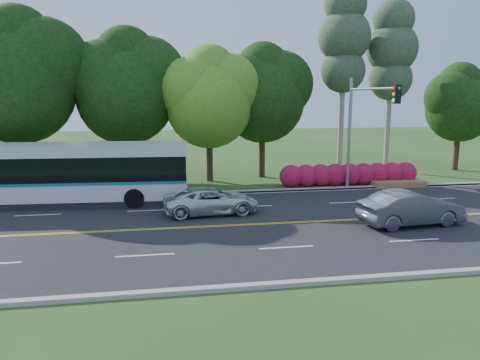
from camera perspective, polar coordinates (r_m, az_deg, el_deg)
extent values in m
plane|color=#224918|center=(22.17, 4.52, -5.31)|extent=(120.00, 120.00, 0.00)
cube|color=black|center=(22.17, 4.52, -5.29)|extent=(60.00, 14.00, 0.02)
cube|color=#A09991|center=(28.94, 1.06, -1.40)|extent=(60.00, 0.30, 0.15)
cube|color=#A09991|center=(15.69, 11.06, -11.97)|extent=(60.00, 0.30, 0.15)
cube|color=#224918|center=(30.73, 0.42, -0.75)|extent=(60.00, 4.00, 0.10)
cube|color=gold|center=(22.09, 4.57, -5.32)|extent=(57.00, 0.10, 0.00)
cube|color=gold|center=(22.24, 4.47, -5.21)|extent=(57.00, 0.10, 0.00)
cube|color=silver|center=(18.20, -11.50, -8.97)|extent=(2.20, 0.12, 0.00)
cube|color=silver|center=(18.81, 5.66, -8.16)|extent=(2.20, 0.12, 0.00)
cube|color=silver|center=(20.90, 20.47, -6.88)|extent=(2.20, 0.12, 0.00)
cube|color=silver|center=(25.67, -23.44, -3.93)|extent=(2.20, 0.12, 0.00)
cube|color=silver|center=(24.92, -11.04, -3.66)|extent=(2.20, 0.12, 0.00)
cube|color=silver|center=(25.36, 1.49, -3.22)|extent=(2.20, 0.12, 0.00)
cube|color=silver|center=(26.95, 13.05, -2.67)|extent=(2.20, 0.12, 0.00)
cube|color=silver|center=(29.50, 22.97, -2.12)|extent=(2.20, 0.12, 0.00)
cube|color=silver|center=(28.66, 1.17, -1.62)|extent=(57.00, 0.12, 0.00)
cube|color=silver|center=(15.97, 10.67, -11.75)|extent=(57.00, 0.12, 0.00)
cylinder|color=black|center=(33.10, -24.88, 2.47)|extent=(0.44, 0.44, 3.96)
sphere|color=black|center=(32.86, -25.49, 10.26)|extent=(7.20, 7.20, 7.20)
sphere|color=black|center=(32.81, -22.76, 12.98)|extent=(5.76, 5.76, 5.76)
sphere|color=black|center=(33.36, -25.50, 14.91)|extent=(4.68, 4.68, 4.68)
cylinder|color=black|center=(33.02, -13.45, 2.82)|extent=(0.44, 0.44, 3.60)
sphere|color=black|center=(32.75, -13.76, 9.97)|extent=(6.60, 6.60, 6.60)
sphere|color=black|center=(33.01, -11.20, 12.36)|extent=(5.28, 5.28, 5.28)
sphere|color=black|center=(32.69, -16.23, 11.88)|extent=(4.95, 4.95, 4.95)
sphere|color=black|center=(33.23, -13.73, 14.24)|extent=(4.29, 4.29, 4.29)
cylinder|color=black|center=(32.15, -3.72, 2.56)|extent=(0.44, 0.44, 3.24)
sphere|color=#40861B|center=(31.86, -3.80, 9.08)|extent=(5.80, 5.80, 5.80)
sphere|color=#40861B|center=(32.31, -1.53, 11.18)|extent=(4.64, 4.64, 4.64)
sphere|color=#40861B|center=(31.55, -5.92, 10.88)|extent=(4.35, 4.35, 4.35)
sphere|color=#40861B|center=(32.29, -3.74, 12.96)|extent=(3.77, 3.77, 3.77)
cylinder|color=black|center=(34.24, 2.69, 3.21)|extent=(0.44, 0.44, 3.42)
sphere|color=black|center=(33.98, 2.75, 9.59)|extent=(6.00, 6.00, 6.00)
sphere|color=black|center=(34.59, 4.89, 11.57)|extent=(4.80, 4.80, 4.80)
sphere|color=black|center=(33.54, 0.80, 11.39)|extent=(4.50, 4.50, 4.50)
sphere|color=black|center=(34.43, 2.80, 13.35)|extent=(3.90, 3.90, 3.90)
cylinder|color=gray|center=(35.76, 12.27, 8.42)|extent=(0.40, 0.40, 9.80)
sphere|color=#2D482D|center=(35.79, 12.45, 12.90)|extent=(3.23, 3.23, 3.23)
sphere|color=#2D482D|center=(35.98, 12.60, 16.69)|extent=(3.80, 3.80, 3.80)
sphere|color=#2D482D|center=(36.30, 12.75, 20.20)|extent=(3.04, 3.04, 3.04)
cylinder|color=gray|center=(37.89, 17.64, 7.74)|extent=(0.40, 0.40, 9.10)
sphere|color=#2D482D|center=(37.88, 17.86, 11.67)|extent=(3.23, 3.23, 3.23)
sphere|color=#2D482D|center=(38.01, 18.05, 14.99)|extent=(3.80, 3.80, 3.80)
sphere|color=#2D482D|center=(38.25, 18.24, 18.09)|extent=(3.04, 3.04, 3.04)
cylinder|color=black|center=(41.20, 24.86, 3.22)|extent=(0.44, 0.44, 3.06)
sphere|color=black|center=(40.97, 25.22, 7.87)|extent=(5.20, 5.20, 5.20)
sphere|color=black|center=(41.87, 26.43, 9.24)|extent=(4.16, 4.16, 4.16)
sphere|color=black|center=(40.20, 24.25, 9.21)|extent=(3.90, 3.90, 3.90)
sphere|color=black|center=(41.35, 25.23, 10.59)|extent=(3.38, 3.38, 3.38)
sphere|color=maroon|center=(30.50, 6.24, 0.44)|extent=(1.50, 1.50, 1.50)
sphere|color=maroon|center=(30.79, 8.03, 0.50)|extent=(1.50, 1.50, 1.50)
sphere|color=maroon|center=(31.11, 9.79, 0.55)|extent=(1.50, 1.50, 1.50)
sphere|color=maroon|center=(31.45, 11.51, 0.60)|extent=(1.50, 1.50, 1.50)
sphere|color=maroon|center=(31.82, 13.19, 0.64)|extent=(1.50, 1.50, 1.50)
sphere|color=maroon|center=(32.22, 14.83, 0.69)|extent=(1.50, 1.50, 1.50)
sphere|color=maroon|center=(32.65, 16.42, 0.73)|extent=(1.50, 1.50, 1.50)
sphere|color=maroon|center=(33.10, 17.98, 0.78)|extent=(1.50, 1.50, 1.50)
sphere|color=maroon|center=(33.57, 19.49, 0.82)|extent=(1.50, 1.50, 1.50)
cube|color=olive|center=(32.50, 18.57, -0.41)|extent=(3.50, 1.40, 0.40)
cylinder|color=gray|center=(30.47, 13.18, 5.44)|extent=(0.20, 0.20, 7.00)
cylinder|color=gray|center=(27.63, 15.87, 10.65)|extent=(0.14, 6.00, 0.14)
cube|color=black|center=(25.12, 18.60, 9.88)|extent=(0.32, 0.28, 0.95)
sphere|color=red|center=(25.04, 18.29, 10.59)|extent=(0.18, 0.18, 0.18)
sphere|color=yellow|center=(25.04, 18.25, 9.90)|extent=(0.18, 0.18, 0.18)
sphere|color=#19D833|center=(25.04, 18.21, 9.22)|extent=(0.18, 0.18, 0.18)
cube|color=silver|center=(27.26, -19.97, -0.96)|extent=(12.88, 3.46, 1.05)
cube|color=black|center=(27.07, -20.13, 1.50)|extent=(12.82, 3.50, 1.32)
cube|color=silver|center=(26.95, -20.26, 3.50)|extent=(12.88, 3.46, 0.59)
cube|color=#0C736B|center=(27.18, -20.03, 0.00)|extent=(12.82, 3.51, 0.15)
cube|color=black|center=(27.41, -19.88, -2.42)|extent=(12.87, 3.35, 0.37)
cylinder|color=black|center=(29.74, -27.01, -1.29)|extent=(1.08, 0.36, 1.06)
cylinder|color=black|center=(25.48, -12.77, -2.19)|extent=(1.08, 0.36, 1.06)
cylinder|color=black|center=(27.95, -12.20, -1.07)|extent=(1.08, 0.36, 1.06)
imported|color=#575B69|center=(23.00, 20.15, -3.25)|extent=(5.00, 2.20, 1.60)
imported|color=silver|center=(23.75, -3.53, -2.53)|extent=(4.97, 2.60, 1.34)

